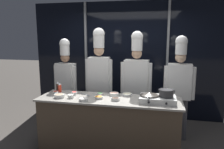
{
  "coord_description": "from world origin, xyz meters",
  "views": [
    {
      "loc": [
        0.78,
        -3.34,
        1.93
      ],
      "look_at": [
        0.0,
        0.25,
        1.27
      ],
      "focal_mm": 35.0,
      "sensor_mm": 36.0,
      "label": 1
    }
  ],
  "objects_px": {
    "frying_pan": "(149,94)",
    "prep_bowl_shrimp": "(114,94)",
    "prep_bowl_bell_pepper": "(74,93)",
    "prep_bowl_scallions": "(100,94)",
    "prep_bowl_carrots": "(99,97)",
    "prep_bowl_noodles": "(127,94)",
    "squeeze_bottle_soy": "(58,87)",
    "stock_pot": "(166,93)",
    "serving_spoon_slotted": "(87,95)",
    "chef_line": "(136,77)",
    "chef_pastry": "(179,81)",
    "chef_head": "(66,77)",
    "prep_bowl_chili_flakes": "(56,92)",
    "prep_bowl_soy_glaze": "(115,99)",
    "portable_stove": "(158,99)",
    "chef_sous": "(99,72)",
    "prep_bowl_mushrooms": "(59,96)",
    "prep_bowl_rice": "(83,99)",
    "prep_bowl_garlic": "(71,96)",
    "squeeze_bottle_chili": "(60,88)"
  },
  "relations": [
    {
      "from": "chef_pastry",
      "to": "prep_bowl_chili_flakes",
      "type": "bearing_deg",
      "value": 21.15
    },
    {
      "from": "frying_pan",
      "to": "squeeze_bottle_soy",
      "type": "relative_size",
      "value": 2.8
    },
    {
      "from": "prep_bowl_mushrooms",
      "to": "prep_bowl_chili_flakes",
      "type": "distance_m",
      "value": 0.25
    },
    {
      "from": "chef_line",
      "to": "chef_pastry",
      "type": "xyz_separation_m",
      "value": [
        0.79,
        -0.08,
        -0.03
      ]
    },
    {
      "from": "chef_head",
      "to": "chef_line",
      "type": "relative_size",
      "value": 0.93
    },
    {
      "from": "prep_bowl_shrimp",
      "to": "prep_bowl_soy_glaze",
      "type": "xyz_separation_m",
      "value": [
        0.08,
        -0.26,
        -0.01
      ]
    },
    {
      "from": "frying_pan",
      "to": "prep_bowl_rice",
      "type": "relative_size",
      "value": 3.52
    },
    {
      "from": "frying_pan",
      "to": "prep_bowl_bell_pepper",
      "type": "xyz_separation_m",
      "value": [
        -1.29,
        0.13,
        -0.09
      ]
    },
    {
      "from": "serving_spoon_slotted",
      "to": "chef_sous",
      "type": "distance_m",
      "value": 0.72
    },
    {
      "from": "prep_bowl_soy_glaze",
      "to": "prep_bowl_noodles",
      "type": "bearing_deg",
      "value": 64.18
    },
    {
      "from": "prep_bowl_carrots",
      "to": "chef_head",
      "type": "height_order",
      "value": "chef_head"
    },
    {
      "from": "stock_pot",
      "to": "prep_bowl_chili_flakes",
      "type": "relative_size",
      "value": 2.61
    },
    {
      "from": "squeeze_bottle_soy",
      "to": "prep_bowl_chili_flakes",
      "type": "xyz_separation_m",
      "value": [
        0.04,
        -0.18,
        -0.06
      ]
    },
    {
      "from": "portable_stove",
      "to": "chef_sous",
      "type": "height_order",
      "value": "chef_sous"
    },
    {
      "from": "prep_bowl_bell_pepper",
      "to": "prep_bowl_carrots",
      "type": "relative_size",
      "value": 0.65
    },
    {
      "from": "prep_bowl_soy_glaze",
      "to": "prep_bowl_rice",
      "type": "height_order",
      "value": "prep_bowl_rice"
    },
    {
      "from": "prep_bowl_bell_pepper",
      "to": "prep_bowl_noodles",
      "type": "distance_m",
      "value": 0.91
    },
    {
      "from": "squeeze_bottle_soy",
      "to": "prep_bowl_chili_flakes",
      "type": "bearing_deg",
      "value": -76.48
    },
    {
      "from": "stock_pot",
      "to": "prep_bowl_garlic",
      "type": "relative_size",
      "value": 2.49
    },
    {
      "from": "frying_pan",
      "to": "chef_pastry",
      "type": "bearing_deg",
      "value": 55.77
    },
    {
      "from": "stock_pot",
      "to": "serving_spoon_slotted",
      "type": "xyz_separation_m",
      "value": [
        -1.3,
        0.12,
        -0.15
      ]
    },
    {
      "from": "squeeze_bottle_soy",
      "to": "prep_bowl_bell_pepper",
      "type": "bearing_deg",
      "value": -22.44
    },
    {
      "from": "squeeze_bottle_soy",
      "to": "chef_pastry",
      "type": "relative_size",
      "value": 0.09
    },
    {
      "from": "portable_stove",
      "to": "prep_bowl_soy_glaze",
      "type": "bearing_deg",
      "value": -175.37
    },
    {
      "from": "prep_bowl_noodles",
      "to": "squeeze_bottle_soy",
      "type": "bearing_deg",
      "value": 178.54
    },
    {
      "from": "prep_bowl_garlic",
      "to": "chef_line",
      "type": "relative_size",
      "value": 0.05
    },
    {
      "from": "prep_bowl_soy_glaze",
      "to": "serving_spoon_slotted",
      "type": "height_order",
      "value": "prep_bowl_soy_glaze"
    },
    {
      "from": "prep_bowl_garlic",
      "to": "serving_spoon_slotted",
      "type": "bearing_deg",
      "value": 43.31
    },
    {
      "from": "prep_bowl_mushrooms",
      "to": "prep_bowl_carrots",
      "type": "bearing_deg",
      "value": 7.21
    },
    {
      "from": "chef_line",
      "to": "prep_bowl_shrimp",
      "type": "bearing_deg",
      "value": 65.64
    },
    {
      "from": "prep_bowl_chili_flakes",
      "to": "chef_line",
      "type": "xyz_separation_m",
      "value": [
        1.33,
        0.71,
        0.2
      ]
    },
    {
      "from": "prep_bowl_scallions",
      "to": "prep_bowl_soy_glaze",
      "type": "xyz_separation_m",
      "value": [
        0.32,
        -0.25,
        0.0
      ]
    },
    {
      "from": "prep_bowl_garlic",
      "to": "squeeze_bottle_soy",
      "type": "bearing_deg",
      "value": 138.32
    },
    {
      "from": "serving_spoon_slotted",
      "to": "prep_bowl_bell_pepper",
      "type": "bearing_deg",
      "value": -179.24
    },
    {
      "from": "frying_pan",
      "to": "prep_bowl_shrimp",
      "type": "relative_size",
      "value": 3.22
    },
    {
      "from": "chef_head",
      "to": "prep_bowl_chili_flakes",
      "type": "bearing_deg",
      "value": 109.16
    },
    {
      "from": "prep_bowl_shrimp",
      "to": "chef_pastry",
      "type": "xyz_separation_m",
      "value": [
        1.1,
        0.52,
        0.17
      ]
    },
    {
      "from": "prep_bowl_shrimp",
      "to": "prep_bowl_carrots",
      "type": "distance_m",
      "value": 0.31
    },
    {
      "from": "prep_bowl_scallions",
      "to": "chef_line",
      "type": "distance_m",
      "value": 0.85
    },
    {
      "from": "prep_bowl_garlic",
      "to": "prep_bowl_chili_flakes",
      "type": "bearing_deg",
      "value": 154.06
    },
    {
      "from": "prep_bowl_mushrooms",
      "to": "chef_head",
      "type": "distance_m",
      "value": 0.95
    },
    {
      "from": "squeeze_bottle_chili",
      "to": "prep_bowl_garlic",
      "type": "distance_m",
      "value": 0.46
    },
    {
      "from": "frying_pan",
      "to": "prep_bowl_carrots",
      "type": "height_order",
      "value": "frying_pan"
    },
    {
      "from": "frying_pan",
      "to": "chef_head",
      "type": "height_order",
      "value": "chef_head"
    },
    {
      "from": "prep_bowl_bell_pepper",
      "to": "prep_bowl_scallions",
      "type": "distance_m",
      "value": 0.45
    },
    {
      "from": "squeeze_bottle_chili",
      "to": "prep_bowl_garlic",
      "type": "relative_size",
      "value": 1.75
    },
    {
      "from": "prep_bowl_mushrooms",
      "to": "prep_bowl_soy_glaze",
      "type": "xyz_separation_m",
      "value": [
        0.93,
        0.04,
        -0.01
      ]
    },
    {
      "from": "prep_bowl_soy_glaze",
      "to": "prep_bowl_rice",
      "type": "distance_m",
      "value": 0.5
    },
    {
      "from": "squeeze_bottle_chili",
      "to": "chef_pastry",
      "type": "distance_m",
      "value": 2.17
    },
    {
      "from": "prep_bowl_mushrooms",
      "to": "chef_line",
      "type": "relative_size",
      "value": 0.09
    }
  ]
}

